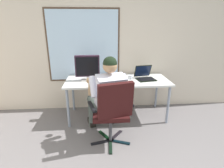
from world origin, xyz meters
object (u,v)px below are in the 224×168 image
at_px(crt_monitor, 87,67).
at_px(wine_glass, 130,78).
at_px(laptop, 145,75).
at_px(cd_case, 107,83).
at_px(office_chair, 113,109).
at_px(desk, 117,82).
at_px(person_seated, 107,95).
at_px(desk_speaker, 111,73).
at_px(book_stack, 119,79).

bearing_deg(crt_monitor, wine_glass, -15.50).
xyz_separation_m(laptop, wine_glass, (-0.30, -0.21, 0.03)).
relative_size(crt_monitor, cd_case, 2.91).
xyz_separation_m(office_chair, wine_glass, (0.34, 0.65, 0.24)).
height_order(desk, person_seated, person_seated).
bearing_deg(person_seated, laptop, 40.90).
height_order(desk, crt_monitor, crt_monitor).
distance_m(crt_monitor, laptop, 1.02).
bearing_deg(wine_glass, crt_monitor, 164.50).
xyz_separation_m(desk, cd_case, (-0.18, -0.17, 0.06)).
height_order(office_chair, desk_speaker, office_chair).
xyz_separation_m(crt_monitor, book_stack, (0.53, -0.03, -0.22)).
xyz_separation_m(office_chair, desk_speaker, (0.05, 1.02, 0.23)).
bearing_deg(cd_case, desk, 42.68).
distance_m(office_chair, laptop, 1.09).
height_order(office_chair, crt_monitor, crt_monitor).
bearing_deg(cd_case, book_stack, 33.45).
distance_m(laptop, desk_speaker, 0.61).
bearing_deg(book_stack, office_chair, -101.92).
height_order(wine_glass, book_stack, wine_glass).
bearing_deg(laptop, office_chair, -126.41).
xyz_separation_m(desk, wine_glass, (0.19, -0.20, 0.15)).
bearing_deg(person_seated, crt_monitor, 117.21).
xyz_separation_m(office_chair, cd_case, (-0.03, 0.68, 0.15)).
bearing_deg(book_stack, person_seated, -112.73).
bearing_deg(person_seated, book_stack, 67.27).
xyz_separation_m(office_chair, laptop, (0.64, 0.87, 0.21)).
bearing_deg(person_seated, wine_glass, 44.35).
xyz_separation_m(wine_glass, desk_speaker, (-0.29, 0.37, -0.01)).
relative_size(desk, desk_speaker, 10.76).
distance_m(desk_speaker, book_stack, 0.24).
bearing_deg(desk_speaker, office_chair, -92.69).
bearing_deg(desk_speaker, laptop, -14.50).
height_order(desk, office_chair, office_chair).
height_order(person_seated, wine_glass, person_seated).
relative_size(crt_monitor, desk_speaker, 2.60).
xyz_separation_m(desk_speaker, book_stack, (0.12, -0.20, -0.06)).
relative_size(wine_glass, book_stack, 0.84).
relative_size(desk, crt_monitor, 4.15).
distance_m(person_seated, crt_monitor, 0.72).
bearing_deg(laptop, wine_glass, -144.37).
relative_size(desk, office_chair, 1.85).
height_order(crt_monitor, book_stack, crt_monitor).
bearing_deg(crt_monitor, laptop, 1.14).
xyz_separation_m(laptop, cd_case, (-0.67, -0.18, -0.06)).
xyz_separation_m(laptop, book_stack, (-0.47, -0.05, -0.04)).
height_order(crt_monitor, laptop, crt_monitor).
distance_m(desk, book_stack, 0.09).
bearing_deg(desk, crt_monitor, -179.53).
distance_m(book_stack, cd_case, 0.25).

